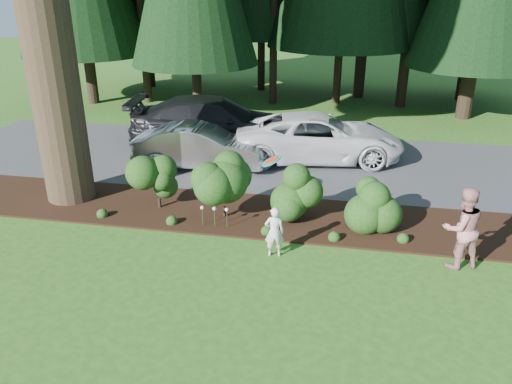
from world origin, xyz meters
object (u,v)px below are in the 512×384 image
(car_white_suv, at_px, (320,137))
(child, at_px, (274,232))
(frisbee, at_px, (272,161))
(car_silver_wagon, at_px, (200,147))
(car_dark_suv, at_px, (214,122))
(adult, at_px, (462,228))

(car_white_suv, xyz_separation_m, child, (-0.49, -6.41, -0.21))
(frisbee, bearing_deg, car_silver_wagon, 122.39)
(frisbee, bearing_deg, car_white_suv, 84.46)
(child, bearing_deg, frisbee, -72.30)
(car_dark_suv, distance_m, adult, 9.86)
(car_white_suv, bearing_deg, car_dark_suv, 69.62)
(car_white_suv, distance_m, frisbee, 6.38)
(car_dark_suv, bearing_deg, child, -163.11)
(adult, bearing_deg, car_dark_suv, -64.45)
(child, relative_size, frisbee, 2.56)
(car_silver_wagon, xyz_separation_m, frisbee, (3.01, -4.75, 1.39))
(car_silver_wagon, xyz_separation_m, car_dark_suv, (-0.13, 2.23, 0.18))
(car_dark_suv, xyz_separation_m, child, (3.25, -7.17, -0.32))
(car_silver_wagon, relative_size, car_dark_suv, 0.69)
(adult, distance_m, frisbee, 4.10)
(car_white_suv, bearing_deg, frisbee, 165.65)
(frisbee, bearing_deg, child, -60.44)
(car_silver_wagon, height_order, frisbee, frisbee)
(car_silver_wagon, distance_m, adult, 8.35)
(child, bearing_deg, car_dark_suv, -77.47)
(car_silver_wagon, bearing_deg, child, -151.79)
(car_white_suv, bearing_deg, adult, -160.35)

